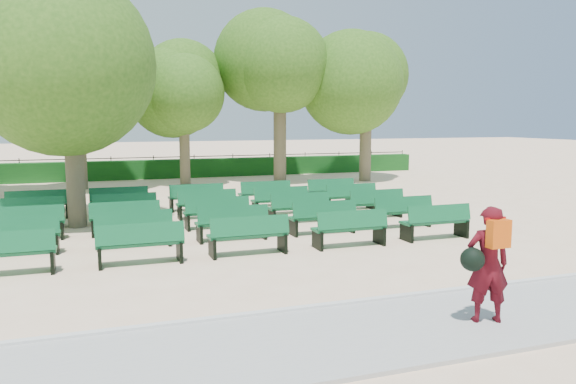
{
  "coord_description": "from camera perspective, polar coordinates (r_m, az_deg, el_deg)",
  "views": [
    {
      "loc": [
        -4.02,
        -13.75,
        2.86
      ],
      "look_at": [
        0.53,
        -1.0,
        1.1
      ],
      "focal_mm": 35.0,
      "sensor_mm": 36.0,
      "label": 1
    }
  ],
  "objects": [
    {
      "name": "tree_among",
      "position": [
        15.89,
        -21.34,
        13.0
      ],
      "size": [
        4.81,
        4.81,
        6.73
      ],
      "color": "brown",
      "rests_on": "ground"
    },
    {
      "name": "bench_array",
      "position": [
        14.97,
        -7.17,
        -3.32
      ],
      "size": [
        1.69,
        0.54,
        1.07
      ],
      "rotation": [
        0.0,
        0.0,
        0.01
      ],
      "color": "#105B30",
      "rests_on": "ground"
    },
    {
      "name": "curb",
      "position": [
        8.96,
        8.29,
        -10.94
      ],
      "size": [
        30.0,
        0.12,
        0.1
      ],
      "primitive_type": "cube",
      "color": "silver",
      "rests_on": "ground"
    },
    {
      "name": "ground",
      "position": [
        14.61,
        -3.27,
        -3.9
      ],
      "size": [
        120.0,
        120.0,
        0.0
      ],
      "primitive_type": "plane",
      "color": "beige"
    },
    {
      "name": "hedge",
      "position": [
        28.14,
        -11.36,
        2.34
      ],
      "size": [
        26.0,
        0.7,
        0.9
      ],
      "primitive_type": "cube",
      "color": "#134B17",
      "rests_on": "ground"
    },
    {
      "name": "fence",
      "position": [
        28.58,
        -11.45,
        1.51
      ],
      "size": [
        26.0,
        0.1,
        1.02
      ],
      "primitive_type": null,
      "color": "black",
      "rests_on": "ground"
    },
    {
      "name": "paving",
      "position": [
        8.03,
        12.24,
        -13.4
      ],
      "size": [
        30.0,
        2.2,
        0.06
      ],
      "primitive_type": "cube",
      "color": "#A9A8A4",
      "rests_on": "ground"
    },
    {
      "name": "person",
      "position": [
        8.23,
        19.57,
        -6.79
      ],
      "size": [
        0.81,
        0.55,
        1.63
      ],
      "rotation": [
        0.0,
        0.0,
        2.84
      ],
      "color": "#490A13",
      "rests_on": "ground"
    },
    {
      "name": "tree_line",
      "position": [
        24.25,
        -9.95,
        0.52
      ],
      "size": [
        21.8,
        6.8,
        7.04
      ],
      "primitive_type": null,
      "color": "#39651B",
      "rests_on": "ground"
    }
  ]
}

